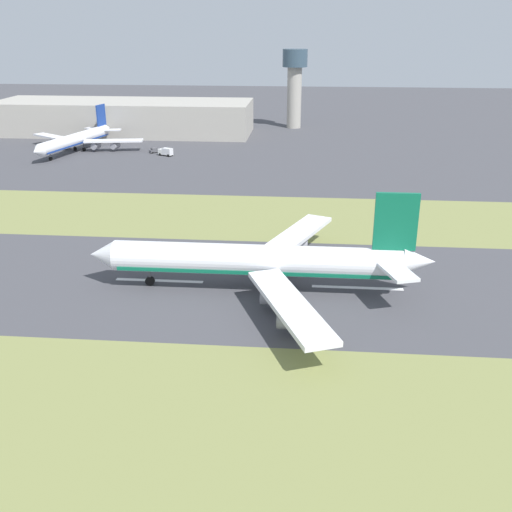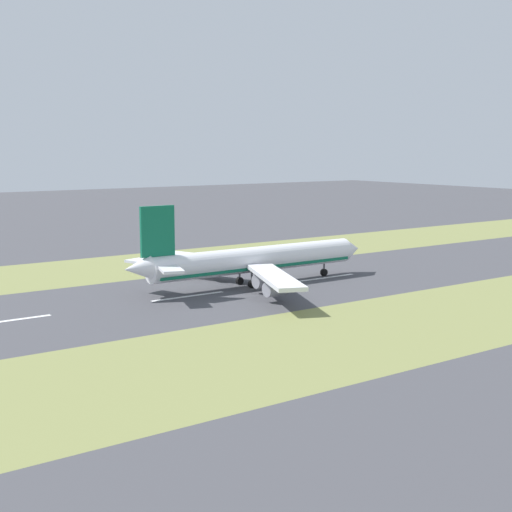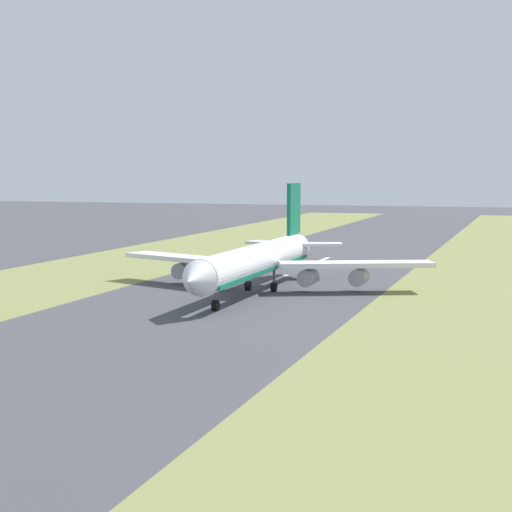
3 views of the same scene
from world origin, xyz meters
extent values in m
plane|color=#424247|center=(0.00, 0.00, 0.00)|extent=(800.00, 800.00, 0.00)
cube|color=olive|center=(-45.00, 0.00, 0.00)|extent=(40.00, 600.00, 0.01)
cube|color=olive|center=(45.00, 0.00, 0.00)|extent=(40.00, 600.00, 0.01)
cube|color=silver|center=(0.00, -56.71, 0.01)|extent=(1.20, 18.00, 0.01)
cube|color=silver|center=(0.00, -16.71, 0.01)|extent=(1.20, 18.00, 0.01)
cube|color=silver|center=(0.00, 23.29, 0.01)|extent=(1.20, 18.00, 0.01)
cylinder|color=white|center=(-2.38, 3.29, 6.20)|extent=(6.03, 56.00, 6.00)
cone|color=white|center=(-2.36, 33.79, 6.20)|extent=(5.88, 5.00, 5.88)
cone|color=white|center=(-2.40, -27.71, 7.00)|extent=(5.10, 6.00, 5.10)
cube|color=#0F6647|center=(-2.38, 3.29, 4.55)|extent=(5.73, 53.76, 0.70)
cube|color=white|center=(-19.88, -3.92, 5.30)|extent=(29.14, 16.41, 0.90)
cube|color=white|center=(15.12, -3.94, 5.30)|extent=(29.13, 16.44, 0.90)
cylinder|color=#93939E|center=(-11.38, -0.71, 2.85)|extent=(3.20, 4.80, 3.20)
cylinder|color=#93939E|center=(-20.38, -4.20, 2.85)|extent=(3.20, 4.80, 3.20)
cylinder|color=#93939E|center=(6.62, -0.72, 2.85)|extent=(3.20, 4.80, 3.20)
cylinder|color=#93939E|center=(15.62, -4.22, 2.85)|extent=(3.20, 4.80, 3.20)
cube|color=#0F6647|center=(-2.39, -22.71, 14.70)|extent=(0.80, 8.00, 11.00)
cube|color=white|center=(-7.89, -22.71, 7.20)|extent=(10.87, 7.27, 0.60)
cube|color=white|center=(3.11, -22.72, 7.20)|extent=(10.87, 7.28, 0.60)
cylinder|color=#59595E|center=(-2.36, 24.57, 2.50)|extent=(0.50, 0.50, 3.20)
cylinder|color=black|center=(-2.36, 24.57, 0.90)|extent=(0.90, 1.80, 1.80)
cylinder|color=#59595E|center=(-4.98, 0.29, 2.50)|extent=(0.50, 0.50, 3.20)
cylinder|color=black|center=(-4.98, 0.29, 0.90)|extent=(0.90, 1.80, 1.80)
cylinder|color=#59595E|center=(0.22, 0.29, 2.50)|extent=(0.50, 0.50, 3.20)
cylinder|color=black|center=(0.22, 0.29, 0.90)|extent=(0.90, 1.80, 1.80)
camera|label=1|loc=(-109.51, -6.20, 49.07)|focal=42.00mm
camera|label=2|loc=(135.33, -92.72, 32.62)|focal=50.00mm
camera|label=3|loc=(-51.66, 153.86, 22.85)|focal=60.00mm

